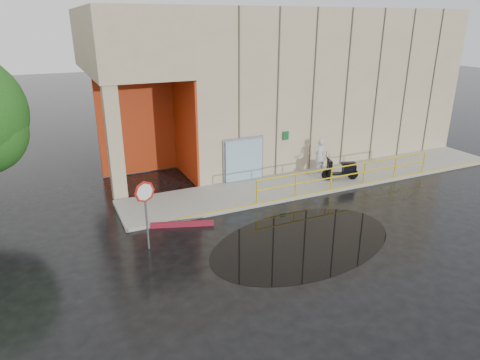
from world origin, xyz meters
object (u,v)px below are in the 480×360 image
(stop_sign, at_px, (145,200))
(red_curb, at_px, (182,224))
(scooter, at_px, (341,164))
(person, at_px, (319,156))

(stop_sign, relative_size, red_curb, 1.04)
(red_curb, bearing_deg, stop_sign, -143.62)
(scooter, xyz_separation_m, red_curb, (-8.42, -1.34, -0.86))
(person, height_order, scooter, person)
(scooter, relative_size, red_curb, 0.77)
(red_curb, bearing_deg, person, 17.66)
(scooter, bearing_deg, red_curb, -151.45)
(person, relative_size, scooter, 0.97)
(person, relative_size, stop_sign, 0.72)
(scooter, distance_m, stop_sign, 10.32)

